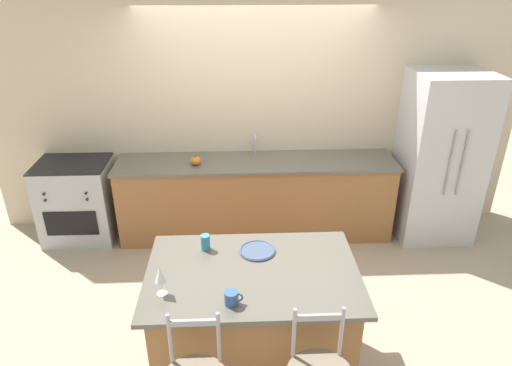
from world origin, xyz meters
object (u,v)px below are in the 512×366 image
(refrigerator, at_px, (439,157))
(dinner_plate, at_px, (257,250))
(oven_range, at_px, (78,200))
(pumpkin_decoration, at_px, (196,161))
(wine_glass, at_px, (160,275))
(coffee_mug, at_px, (232,298))
(tumbler_cup, at_px, (205,242))

(refrigerator, bearing_deg, dinner_plate, -140.86)
(oven_range, bearing_deg, pumpkin_decoration, -3.64)
(wine_glass, relative_size, coffee_mug, 1.75)
(oven_range, relative_size, coffee_mug, 7.68)
(tumbler_cup, bearing_deg, dinner_plate, -7.17)
(dinner_plate, xyz_separation_m, wine_glass, (-0.65, -0.46, 0.14))
(refrigerator, relative_size, wine_glass, 8.93)
(refrigerator, xyz_separation_m, wine_glass, (-2.74, -2.16, 0.14))
(dinner_plate, height_order, pumpkin_decoration, pumpkin_decoration)
(dinner_plate, bearing_deg, coffee_mug, -108.28)
(coffee_mug, distance_m, pumpkin_decoration, 2.29)
(pumpkin_decoration, bearing_deg, tumbler_cup, -83.13)
(oven_range, height_order, coffee_mug, coffee_mug)
(tumbler_cup, height_order, pumpkin_decoration, tumbler_cup)
(oven_range, bearing_deg, tumbler_cup, -47.90)
(pumpkin_decoration, bearing_deg, coffee_mug, -80.05)
(dinner_plate, height_order, wine_glass, wine_glass)
(dinner_plate, bearing_deg, tumbler_cup, 172.83)
(refrigerator, bearing_deg, oven_range, 179.04)
(refrigerator, bearing_deg, coffee_mug, -135.07)
(wine_glass, distance_m, pumpkin_decoration, 2.15)
(refrigerator, distance_m, coffee_mug, 3.23)
(tumbler_cup, distance_m, pumpkin_decoration, 1.65)
(tumbler_cup, bearing_deg, refrigerator, 33.68)
(refrigerator, xyz_separation_m, dinner_plate, (-2.09, -1.70, -0.01))
(coffee_mug, bearing_deg, pumpkin_decoration, 99.95)
(tumbler_cup, xyz_separation_m, pumpkin_decoration, (-0.20, 1.64, -0.03))
(dinner_plate, relative_size, pumpkin_decoration, 2.35)
(tumbler_cup, bearing_deg, coffee_mug, -72.26)
(oven_range, xyz_separation_m, tumbler_cup, (1.56, -1.72, 0.53))
(tumbler_cup, bearing_deg, oven_range, 132.10)
(refrigerator, distance_m, dinner_plate, 2.70)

